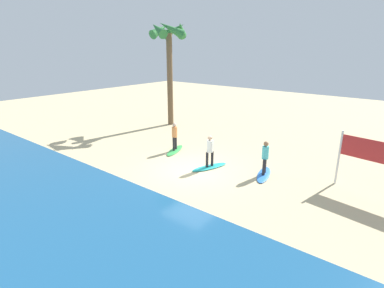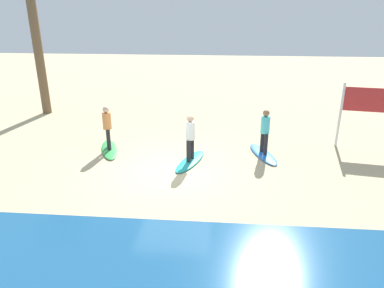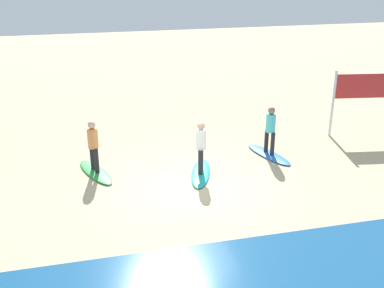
# 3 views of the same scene
# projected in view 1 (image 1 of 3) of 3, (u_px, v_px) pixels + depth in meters

# --- Properties ---
(ground_plane) EXTENTS (60.00, 60.00, 0.00)m
(ground_plane) POSITION_uv_depth(u_px,v_px,m) (193.00, 170.00, 15.49)
(ground_plane) COLOR #CCB789
(surfboard_blue) EXTENTS (1.17, 2.17, 0.09)m
(surfboard_blue) POSITION_uv_depth(u_px,v_px,m) (264.00, 174.00, 14.83)
(surfboard_blue) COLOR blue
(surfboard_blue) RESTS_ON ground
(surfer_blue) EXTENTS (0.32, 0.45, 1.64)m
(surfer_blue) POSITION_uv_depth(u_px,v_px,m) (265.00, 155.00, 14.53)
(surfer_blue) COLOR #232328
(surfer_blue) RESTS_ON surfboard_blue
(surfboard_teal) EXTENTS (1.20, 2.17, 0.09)m
(surfboard_teal) POSITION_uv_depth(u_px,v_px,m) (209.00, 167.00, 15.75)
(surfboard_teal) COLOR teal
(surfboard_teal) RESTS_ON ground
(surfer_teal) EXTENTS (0.32, 0.44, 1.64)m
(surfer_teal) POSITION_uv_depth(u_px,v_px,m) (210.00, 149.00, 15.45)
(surfer_teal) COLOR #232328
(surfer_teal) RESTS_ON surfboard_teal
(surfboard_green) EXTENTS (1.26, 2.16, 0.09)m
(surfboard_green) POSITION_uv_depth(u_px,v_px,m) (175.00, 150.00, 18.28)
(surfboard_green) COLOR green
(surfboard_green) RESTS_ON ground
(surfer_green) EXTENTS (0.32, 0.44, 1.64)m
(surfer_green) POSITION_uv_depth(u_px,v_px,m) (175.00, 134.00, 17.98)
(surfer_green) COLOR #232328
(surfer_green) RESTS_ON surfboard_green
(palm_tree) EXTENTS (2.88, 3.03, 7.87)m
(palm_tree) POSITION_uv_depth(u_px,v_px,m) (169.00, 42.00, 22.72)
(palm_tree) COLOR brown
(palm_tree) RESTS_ON ground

